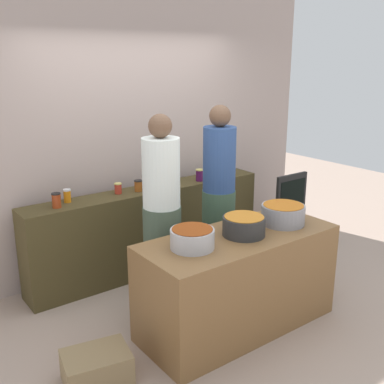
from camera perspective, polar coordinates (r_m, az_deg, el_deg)
ground at (r=4.40m, az=2.81°, el=-14.30°), size 12.00×12.00×0.00m
storefront_wall at (r=5.04m, az=-7.57°, el=7.75°), size 4.80×0.12×3.00m
display_shelf at (r=5.01m, az=-5.15°, el=-4.59°), size 2.70×0.36×0.91m
prep_table at (r=4.00m, az=5.68°, el=-10.87°), size 1.70×0.70×0.83m
preserve_jar_0 at (r=4.40m, az=-16.29°, el=-0.99°), size 0.08×0.08×0.14m
preserve_jar_1 at (r=4.54m, az=-15.05°, el=-0.44°), size 0.07×0.07×0.13m
preserve_jar_2 at (r=4.72m, az=-9.05°, el=0.45°), size 0.07×0.07×0.11m
preserve_jar_3 at (r=4.77m, az=-6.60°, el=0.77°), size 0.08×0.08×0.12m
preserve_jar_4 at (r=4.98m, az=-3.53°, el=1.56°), size 0.08×0.08×0.12m
preserve_jar_5 at (r=5.14m, az=0.95°, el=2.09°), size 0.09×0.09×0.13m
preserve_jar_6 at (r=5.28m, az=2.27°, el=2.37°), size 0.07×0.07×0.11m
preserve_jar_7 at (r=5.36m, az=3.59°, el=2.51°), size 0.08×0.08×0.10m
cooking_pot_left at (r=3.54m, az=0.04°, el=-5.73°), size 0.34×0.34×0.16m
cooking_pot_center at (r=3.81m, az=6.38°, el=-4.15°), size 0.35×0.35×0.16m
cooking_pot_right at (r=4.12m, az=11.10°, el=-2.70°), size 0.38×0.38×0.17m
cook_with_tongs at (r=4.10m, az=-3.69°, el=-3.98°), size 0.34×0.34×1.79m
cook_in_cap at (r=4.52m, az=3.28°, el=-1.80°), size 0.32×0.32×1.81m
bread_crate at (r=3.59m, az=-11.60°, el=-20.35°), size 0.52×0.42×0.23m
chalkboard_sign at (r=5.60m, az=11.95°, el=-2.45°), size 0.47×0.05×0.93m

